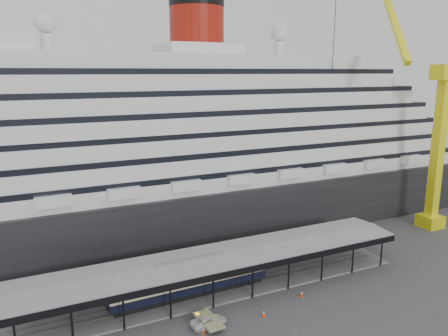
{
  "coord_description": "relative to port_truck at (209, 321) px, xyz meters",
  "views": [
    {
      "loc": [
        -23.83,
        -45.92,
        29.94
      ],
      "look_at": [
        2.04,
        8.0,
        16.68
      ],
      "focal_mm": 35.0,
      "sensor_mm": 36.0,
      "label": 1
    }
  ],
  "objects": [
    {
      "name": "ground",
      "position": [
        5.12,
        2.67,
        -0.62
      ],
      "size": [
        200.0,
        200.0,
        0.0
      ],
      "primitive_type": "plane",
      "color": "#3B3B3E",
      "rests_on": "ground"
    },
    {
      "name": "cruise_ship",
      "position": [
        5.17,
        34.67,
        17.73
      ],
      "size": [
        130.0,
        30.0,
        43.9
      ],
      "color": "black",
      "rests_on": "ground"
    },
    {
      "name": "port_truck",
      "position": [
        0.0,
        0.0,
        0.0
      ],
      "size": [
        4.61,
        2.38,
        1.24
      ],
      "primitive_type": "imported",
      "rotation": [
        0.0,
        0.0,
        1.64
      ],
      "color": "silver",
      "rests_on": "ground"
    },
    {
      "name": "traffic_cone_mid",
      "position": [
        7.06,
        -1.04,
        -0.21
      ],
      "size": [
        0.5,
        0.5,
        0.84
      ],
      "rotation": [
        0.0,
        0.0,
        0.17
      ],
      "color": "red",
      "rests_on": "ground"
    },
    {
      "name": "traffic_cone_left",
      "position": [
        -1.19,
        -1.11,
        -0.22
      ],
      "size": [
        0.47,
        0.47,
        0.81
      ],
      "rotation": [
        0.0,
        0.0,
        -0.14
      ],
      "color": "#D1480B",
      "rests_on": "ground"
    },
    {
      "name": "platform_canopy",
      "position": [
        5.12,
        7.67,
        1.74
      ],
      "size": [
        56.0,
        9.18,
        5.3
      ],
      "color": "slate",
      "rests_on": "ground"
    },
    {
      "name": "pullman_carriage",
      "position": [
        0.65,
        7.67,
        2.03
      ],
      "size": [
        22.34,
        3.41,
        21.88
      ],
      "rotation": [
        0.0,
        0.0,
        0.02
      ],
      "color": "black",
      "rests_on": "ground"
    },
    {
      "name": "traffic_cone_right",
      "position": [
        14.27,
        1.0,
        -0.21
      ],
      "size": [
        0.57,
        0.57,
        0.84
      ],
      "rotation": [
        0.0,
        0.0,
        -0.41
      ],
      "color": "#F2320D",
      "rests_on": "ground"
    },
    {
      "name": "crane_yellow",
      "position": [
        52.19,
        13.21,
        19.34
      ],
      "size": [
        23.83,
        18.78,
        47.6
      ],
      "color": "yellow",
      "rests_on": "ground"
    }
  ]
}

